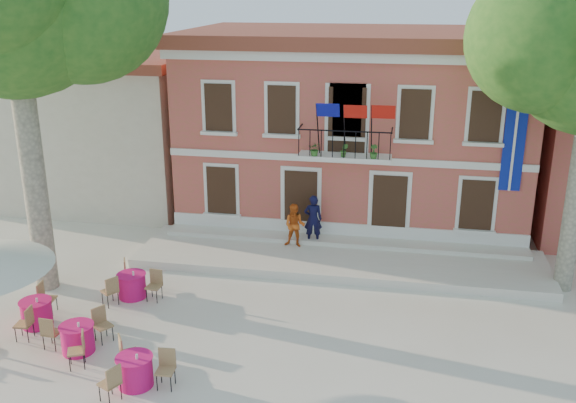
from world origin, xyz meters
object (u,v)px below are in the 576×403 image
Objects in this scene: cafe_table_1 at (135,370)px; pedestrian_navy at (313,219)px; cafe_table_4 at (77,337)px; pedestrian_orange at (295,226)px; cafe_table_3 at (132,284)px; cafe_table_0 at (36,312)px.

pedestrian_navy is at bearing 71.94° from cafe_table_1.
pedestrian_orange is at bearing 59.05° from cafe_table_4.
pedestrian_navy is at bearing 43.72° from cafe_table_3.
pedestrian_navy is 0.75m from pedestrian_orange.
pedestrian_orange is (-0.58, -0.47, -0.11)m from pedestrian_navy.
cafe_table_3 is at bearing 48.12° from cafe_table_0.
pedestrian_orange is 8.95m from cafe_table_0.
cafe_table_1 is (-2.94, -9.03, -0.77)m from pedestrian_navy.
cafe_table_0 is at bearing -130.66° from pedestrian_orange.
pedestrian_navy is 0.92× the size of cafe_table_0.
cafe_table_0 is (-6.84, -6.84, -0.77)m from pedestrian_navy.
cafe_table_4 is (-0.12, -3.19, 0.00)m from cafe_table_3.
cafe_table_3 is at bearing 33.35° from pedestrian_navy.
pedestrian_orange is 8.68m from cafe_table_4.
pedestrian_navy is 9.70m from cafe_table_0.
pedestrian_orange is at bearing 74.56° from cafe_table_1.
cafe_table_1 is 4.76m from cafe_table_3.
cafe_table_1 and cafe_table_3 have the same top height.
cafe_table_1 is at bearing -65.53° from cafe_table_3.
cafe_table_3 and cafe_table_4 have the same top height.
cafe_table_1 is (-2.36, -8.56, -0.66)m from pedestrian_orange.
pedestrian_navy is at bearing 57.49° from cafe_table_4.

